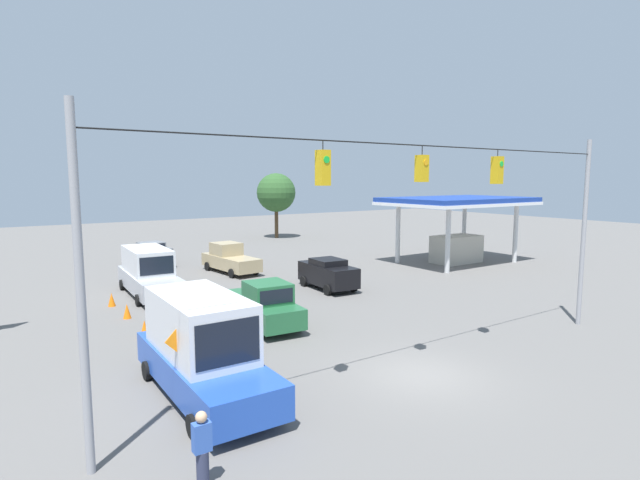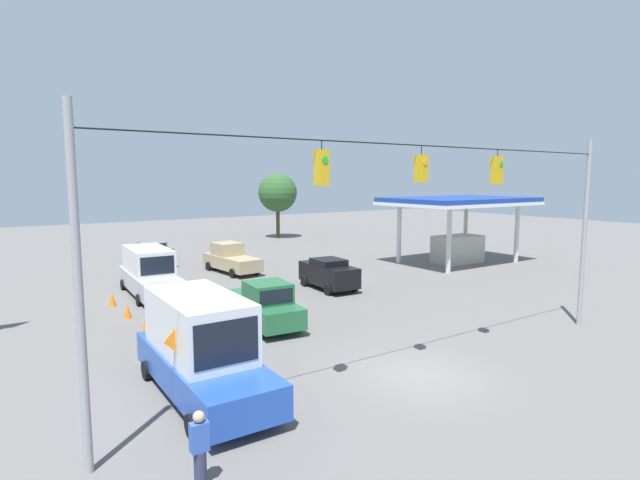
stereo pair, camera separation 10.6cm
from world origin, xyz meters
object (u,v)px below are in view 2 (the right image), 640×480
box_truck_silver_withflow_far (149,272)px  traffic_cone_nearest (201,372)px  sedan_grey_withflow_deep (153,253)px  tree_horizon_left (278,193)px  pickup_truck_tan_oncoming_deep (231,259)px  gas_station (459,215)px  traffic_cone_second (167,347)px  work_zone_sign (186,346)px  box_truck_blue_parked_shoulder (201,346)px  pickup_truck_green_withflow_mid (264,305)px  traffic_cone_fifth (112,299)px  pedestrian (200,449)px  traffic_cone_third (145,328)px  sedan_black_oncoming_far (329,273)px  overhead_signal_span (420,223)px  traffic_cone_fourth (128,311)px

box_truck_silver_withflow_far → traffic_cone_nearest: bearing=81.2°
sedan_grey_withflow_deep → tree_horizon_left: (-17.20, -10.79, 4.18)m
pickup_truck_tan_oncoming_deep → traffic_cone_nearest: pickup_truck_tan_oncoming_deep is taller
gas_station → tree_horizon_left: tree_horizon_left is taller
traffic_cone_second → work_zone_sign: work_zone_sign is taller
box_truck_blue_parked_shoulder → sedan_grey_withflow_deep: box_truck_blue_parked_shoulder is taller
pickup_truck_green_withflow_mid → traffic_cone_second: pickup_truck_green_withflow_mid is taller
box_truck_blue_parked_shoulder → traffic_cone_fifth: (0.00, -13.16, -1.18)m
traffic_cone_fifth → gas_station: 26.41m
pickup_truck_tan_oncoming_deep → work_zone_sign: size_ratio=1.99×
box_truck_silver_withflow_far → pedestrian: size_ratio=4.07×
pickup_truck_green_withflow_mid → traffic_cone_third: pickup_truck_green_withflow_mid is taller
box_truck_blue_parked_shoulder → tree_horizon_left: size_ratio=0.96×
box_truck_blue_parked_shoulder → sedan_black_oncoming_far: (-11.96, -10.10, -0.56)m
overhead_signal_span → pickup_truck_green_withflow_mid: overhead_signal_span is taller
pedestrian → gas_station: bearing=-149.0°
traffic_cone_fifth → traffic_cone_third: bearing=90.3°
sedan_grey_withflow_deep → gas_station: size_ratio=0.36×
sedan_black_oncoming_far → traffic_cone_nearest: size_ratio=6.22×
box_truck_silver_withflow_far → gas_station: size_ratio=0.62×
traffic_cone_nearest → traffic_cone_third: same height
pickup_truck_green_withflow_mid → traffic_cone_second: bearing=17.7°
pickup_truck_green_withflow_mid → pickup_truck_tan_oncoming_deep: 13.78m
traffic_cone_fifth → pedestrian: 17.86m
box_truck_blue_parked_shoulder → overhead_signal_span: bearing=158.8°
gas_station → traffic_cone_second: bearing=17.6°
box_truck_silver_withflow_far → pickup_truck_tan_oncoming_deep: 7.85m
traffic_cone_fifth → traffic_cone_nearest: bearing=91.1°
pickup_truck_green_withflow_mid → box_truck_silver_withflow_far: 9.66m
box_truck_silver_withflow_far → traffic_cone_fifth: size_ratio=9.80×
traffic_cone_second → gas_station: gas_station is taller
sedan_grey_withflow_deep → traffic_cone_second: (5.21, 20.55, -0.62)m
pickup_truck_tan_oncoming_deep → traffic_cone_second: (9.19, 14.73, -0.61)m
traffic_cone_fifth → pedestrian: bearing=84.2°
pickup_truck_green_withflow_mid → traffic_cone_nearest: bearing=44.2°
sedan_black_oncoming_far → pedestrian: (13.76, 14.71, -0.10)m
traffic_cone_fourth → traffic_cone_fifth: bearing=-87.9°
traffic_cone_second → pickup_truck_green_withflow_mid: bearing=-162.3°
sedan_grey_withflow_deep → gas_station: gas_station is taller
overhead_signal_span → traffic_cone_third: (6.76, -9.52, -4.92)m
pickup_truck_tan_oncoming_deep → pickup_truck_green_withflow_mid: bearing=72.3°
box_truck_silver_withflow_far → pedestrian: 19.84m
pickup_truck_tan_oncoming_deep → traffic_cone_fourth: (9.15, 8.36, -0.61)m
overhead_signal_span → traffic_cone_fifth: size_ratio=29.22×
pickup_truck_tan_oncoming_deep → pedestrian: 25.72m
box_truck_blue_parked_shoulder → work_zone_sign: bearing=49.7°
box_truck_blue_parked_shoulder → box_truck_silver_withflow_far: 14.97m
traffic_cone_third → work_zone_sign: (0.84, 7.84, 1.62)m
sedan_black_oncoming_far → traffic_cone_fifth: bearing=-14.3°
box_truck_silver_withflow_far → traffic_cone_fourth: box_truck_silver_withflow_far is taller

